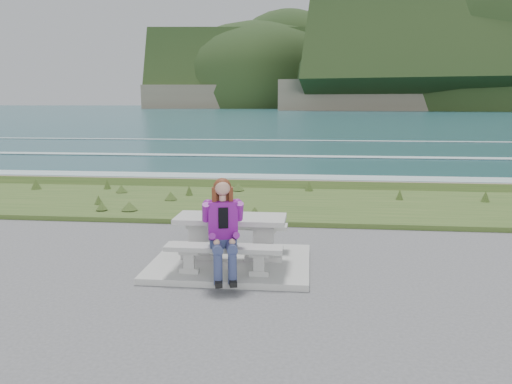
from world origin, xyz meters
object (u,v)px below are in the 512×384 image
at_px(bench_seaward, 237,229).
at_px(seated_woman, 224,242).
at_px(bench_landward, 224,252).
at_px(picnic_table, 231,226).

height_order(bench_seaward, seated_woman, seated_woman).
distance_m(bench_landward, seated_woman, 0.24).
bearing_deg(picnic_table, seated_woman, -88.24).
bearing_deg(seated_woman, bench_landward, 86.78).
bearing_deg(bench_landward, bench_seaward, 90.00).
distance_m(picnic_table, seated_woman, 0.84).
distance_m(picnic_table, bench_landward, 0.74).
height_order(picnic_table, bench_seaward, picnic_table).
height_order(bench_landward, bench_seaward, same).
xyz_separation_m(bench_seaward, seated_woman, (0.03, -1.54, 0.20)).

